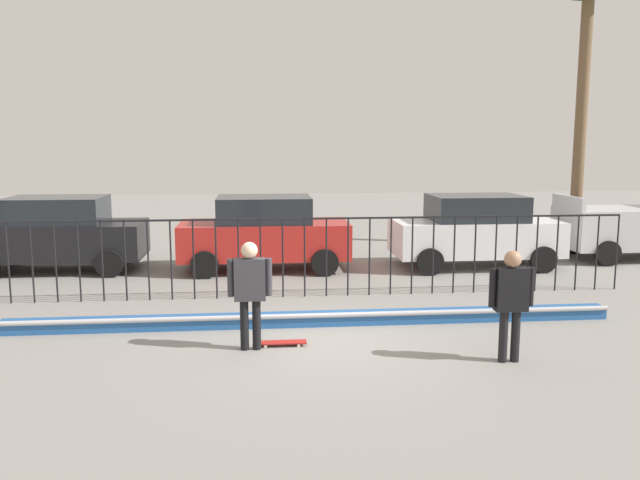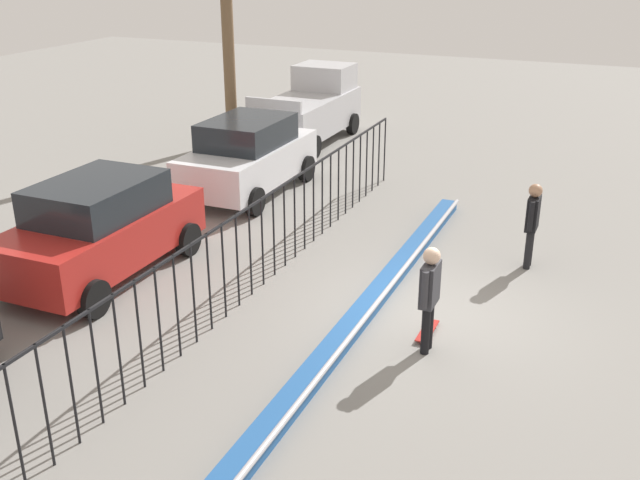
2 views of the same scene
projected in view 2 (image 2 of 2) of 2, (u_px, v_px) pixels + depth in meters
ground_plane at (426, 315)px, 12.70m from camera, size 60.00×60.00×0.00m
bowl_coping_ledge at (374, 299)px, 13.01m from camera, size 11.00×0.41×0.27m
perimeter_fence at (262, 232)px, 13.46m from camera, size 14.04×0.04×1.70m
skateboarder at (430, 290)px, 11.24m from camera, size 0.71×0.26×1.75m
skateboard at (427, 331)px, 12.08m from camera, size 0.80×0.20×0.07m
camera_operator at (532, 218)px, 14.21m from camera, size 0.69×0.26×1.71m
parked_car_red at (100, 227)px, 13.89m from camera, size 4.30×2.12×1.90m
parked_car_white at (248, 155)px, 18.54m from camera, size 4.30×2.12×1.90m
pickup_truck at (310, 108)px, 23.37m from camera, size 4.70×2.12×2.24m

